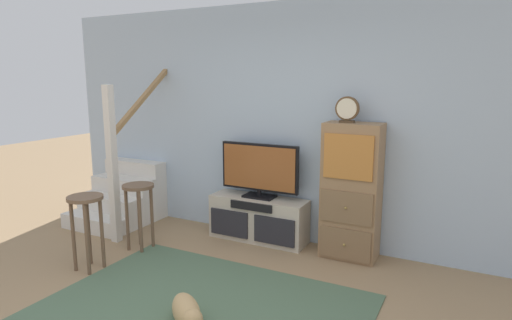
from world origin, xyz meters
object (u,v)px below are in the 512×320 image
(media_console, at_px, (258,219))
(side_cabinet, at_px, (351,192))
(bar_stool_near, at_px, (86,216))
(dog, at_px, (187,312))
(bar_stool_far, at_px, (139,202))
(television, at_px, (259,169))
(desk_clock, at_px, (347,110))

(media_console, bearing_deg, side_cabinet, 0.54)
(media_console, bearing_deg, bar_stool_near, -127.65)
(bar_stool_near, xyz_separation_m, dog, (1.47, -0.38, -0.44))
(bar_stool_far, bearing_deg, bar_stool_near, -98.49)
(bar_stool_near, bearing_deg, television, 52.79)
(bar_stool_near, bearing_deg, bar_stool_far, 81.51)
(television, distance_m, side_cabinet, 1.08)
(media_console, height_order, dog, media_console)
(media_console, distance_m, television, 0.59)
(dog, bearing_deg, bar_stool_far, 143.55)
(media_console, xyz_separation_m, dog, (0.33, -1.85, -0.14))
(bar_stool_far, bearing_deg, media_console, 38.90)
(bar_stool_near, height_order, bar_stool_far, bar_stool_near)
(desk_clock, relative_size, bar_stool_far, 0.36)
(bar_stool_near, bearing_deg, dog, -14.64)
(side_cabinet, xyz_separation_m, bar_stool_far, (-2.11, -0.85, -0.17))
(media_console, height_order, bar_stool_near, bar_stool_near)
(side_cabinet, distance_m, dog, 2.09)
(bar_stool_near, bearing_deg, side_cabinet, 33.84)
(side_cabinet, bearing_deg, dog, -111.67)
(television, bearing_deg, side_cabinet, -0.74)
(bar_stool_far, bearing_deg, television, 39.69)
(dog, bearing_deg, side_cabinet, 68.33)
(media_console, relative_size, bar_stool_far, 1.57)
(media_console, bearing_deg, television, 90.00)
(television, xyz_separation_m, dog, (0.33, -1.88, -0.73))
(desk_clock, bearing_deg, television, 178.36)
(bar_stool_far, relative_size, dog, 1.57)
(television, bearing_deg, bar_stool_far, -140.31)
(media_console, height_order, television, television)
(media_console, height_order, desk_clock, desk_clock)
(bar_stool_far, bearing_deg, side_cabinet, 21.89)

